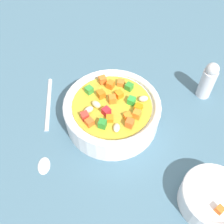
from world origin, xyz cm
name	(u,v)px	position (x,y,z in cm)	size (l,w,h in cm)	color
ground_plane	(112,123)	(0.00, 0.00, -1.00)	(140.00, 140.00, 2.00)	#42667A
soup_bowl_main	(112,111)	(0.00, 0.01, 3.10)	(18.33, 18.33, 6.60)	white
spoon	(47,122)	(12.78, 2.12, 0.42)	(6.16, 22.85, 0.87)	silver
side_bowl_small	(212,198)	(-17.37, 14.56, 2.20)	(10.12, 10.12, 4.69)	white
pepper_shaker	(208,80)	(-18.69, -9.17, 4.31)	(2.98, 2.98, 8.67)	silver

